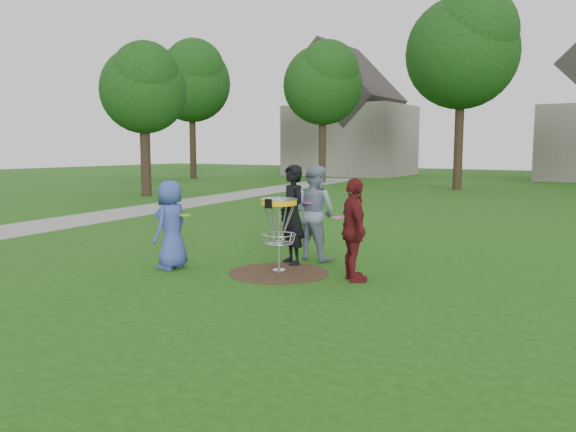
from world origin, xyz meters
The scene contains 11 objects.
ground centered at (0.00, 0.00, 0.00)m, with size 100.00×100.00×0.00m, color #19470F.
dirt_patch centered at (0.00, 0.00, 0.00)m, with size 1.80×1.80×0.01m, color #47331E.
concrete_path centered at (-10.00, 8.00, 0.01)m, with size 2.20×40.00×0.02m, color #9E9E99.
player_blue centered at (-1.91, -0.74, 0.82)m, with size 0.80×0.52×1.64m, color #38479C.
player_black centered at (-0.22, 0.79, 0.96)m, with size 0.70×0.46×1.91m, color black.
player_grey centered at (-0.10, 1.43, 0.95)m, with size 0.93×0.72×1.90m, color #7D8CA1.
player_maroon centered at (1.39, 0.18, 0.87)m, with size 1.02×0.42×1.74m, color maroon.
disc_on_grass centered at (-0.12, 0.18, 0.01)m, with size 0.22×0.22×0.02m, color white.
disc_golf_basket centered at (0.00, 0.00, 1.02)m, with size 0.66×0.67×1.38m.
held_discs centered at (-0.19, 0.30, 1.10)m, with size 2.98×2.00×0.19m.
tree_row centered at (0.44, 20.67, 6.21)m, with size 51.20×17.42×9.90m.
Camera 1 is at (5.47, -8.21, 2.25)m, focal length 35.00 mm.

